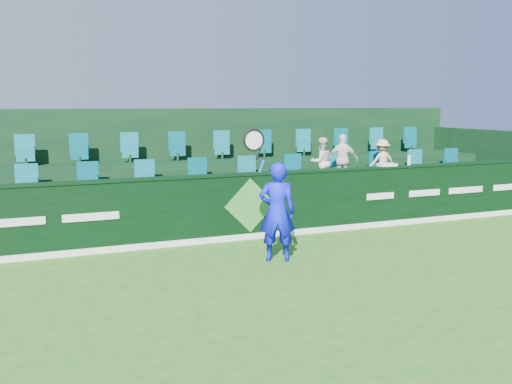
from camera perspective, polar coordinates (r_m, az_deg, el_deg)
name	(u,v)px	position (r m, az deg, el deg)	size (l,w,h in m)	color
ground	(352,300)	(8.26, 9.56, -10.59)	(60.00, 60.00, 0.00)	#2E6C19
sponsor_hoarding	(248,206)	(11.57, -0.76, -1.39)	(16.00, 0.25, 1.35)	black
stand_tier_front	(230,210)	(12.63, -2.59, -1.79)	(16.00, 2.00, 0.80)	black
stand_tier_back	(205,187)	(14.37, -5.13, 0.49)	(16.00, 1.80, 1.30)	black
stand_rear	(199,163)	(14.72, -5.67, 2.91)	(16.00, 4.10, 2.60)	black
seat_row_front	(224,176)	(12.90, -3.21, 1.58)	(13.50, 0.50, 0.60)	#106D7D
seat_row_back	(201,148)	(14.55, -5.53, 4.36)	(13.50, 0.50, 0.60)	#106D7D
tennis_player	(277,211)	(9.89, 2.10, -1.91)	(1.09, 0.62, 2.37)	#0E16F1
spectator_left	(321,162)	(13.43, 6.55, 3.00)	(0.56, 0.43, 1.15)	silver
spectator_middle	(343,160)	(13.72, 8.68, 3.21)	(0.71, 0.30, 1.21)	white
spectator_right	(382,161)	(14.32, 12.48, 3.04)	(0.69, 0.39, 1.06)	beige
towel	(387,165)	(13.04, 12.97, 2.68)	(0.39, 0.25, 0.06)	white
drinks_bottle	(409,160)	(13.38, 15.06, 3.10)	(0.07, 0.07, 0.22)	white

